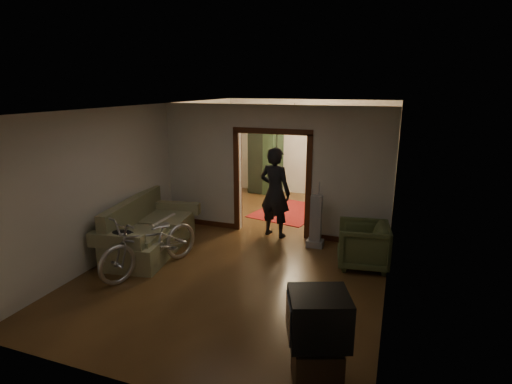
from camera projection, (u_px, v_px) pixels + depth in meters
The scene contains 24 objects.
floor at pixel (261, 245), 8.24m from camera, with size 5.00×8.50×0.01m, color #402814.
ceiling at pixel (261, 106), 7.51m from camera, with size 5.00×8.50×0.01m, color white.
wall_back at pixel (308, 148), 11.74m from camera, with size 5.00×0.02×2.80m, color beige.
wall_left at pixel (153, 170), 8.70m from camera, with size 0.02×8.50×2.80m, color beige.
wall_right at pixel (394, 189), 7.06m from camera, with size 0.02×8.50×2.80m, color beige.
partition_wall at pixel (273, 171), 8.56m from camera, with size 5.00×0.14×2.80m, color beige.
door_casing at pixel (272, 185), 8.64m from camera, with size 1.74×0.20×2.32m, color #401D0E.
far_window at pixel (332, 144), 11.43m from camera, with size 0.98×0.06×1.28m, color black.
chandelier at pixel (294, 120), 9.90m from camera, with size 0.24×0.24×0.24m, color #FFE0A5.
light_switch at pixel (320, 183), 8.18m from camera, with size 0.08×0.01×0.12m, color silver.
sofa at pixel (151, 226), 7.82m from camera, with size 1.00×2.23×1.03m, color #6D6F4A.
rolled_paper at pixel (163, 221), 8.05m from camera, with size 0.10×0.10×0.82m, color beige.
jacket at pixel (122, 234), 6.93m from camera, with size 0.44×0.33×0.13m, color black.
bicycle at pixel (151, 242), 6.96m from camera, with size 0.70×2.02×1.06m, color silver.
armchair at pixel (363, 245), 7.17m from camera, with size 0.86×0.89×0.81m, color #48542F.
tv_stand at pixel (317, 364), 4.36m from camera, with size 0.52×0.47×0.47m, color black.
crt_tv at pixel (319, 317), 4.22m from camera, with size 0.62×0.56×0.54m, color black.
vacuum at pixel (316, 221), 8.02m from camera, with size 0.33×0.27×1.08m, color gray.
person at pixel (275, 192), 8.50m from camera, with size 0.71×0.47×1.95m, color black.
oriental_rug at pixel (290, 211), 10.38m from camera, with size 1.49×1.96×0.01m, color maroon.
locker at pixel (265, 162), 11.99m from camera, with size 0.95×0.53×1.89m, color #1F321E.
globe at pixel (266, 129), 11.73m from camera, with size 0.26×0.26×0.26m, color #1E5972.
desk at pixel (345, 192), 11.04m from camera, with size 0.89×0.50×0.66m, color #341F11.
desk_chair at pixel (318, 185), 11.13m from camera, with size 0.43×0.43×0.98m, color #341F11.
Camera 1 is at (2.51, -7.26, 3.18)m, focal length 28.00 mm.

